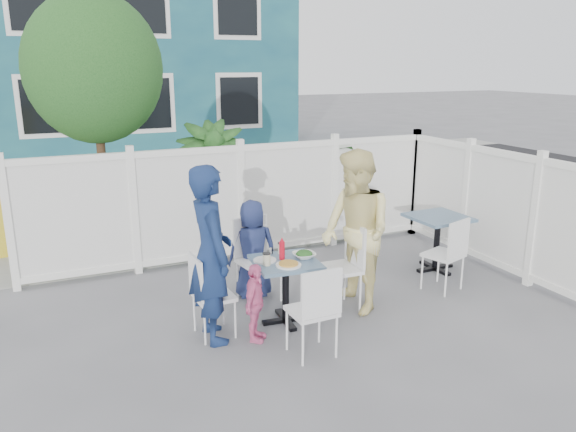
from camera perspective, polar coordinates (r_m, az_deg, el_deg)
name	(u,v)px	position (r m, az deg, el deg)	size (l,w,h in m)	color
ground	(311,330)	(5.93, 2.39, -11.48)	(80.00, 80.00, 0.00)	slate
near_sidewalk	(208,232)	(9.25, -8.13, -1.61)	(24.00, 2.60, 0.01)	gray
street	(161,188)	(12.74, -12.79, 2.83)	(24.00, 5.00, 0.01)	black
far_sidewalk	(137,165)	(15.74, -15.08, 5.02)	(24.00, 1.60, 0.01)	gray
building	(95,52)	(18.82, -19.06, 15.51)	(11.00, 6.00, 6.00)	navy
fence_back	(241,204)	(7.78, -4.76, 1.22)	(5.86, 0.08, 1.60)	white
fence_right	(498,213)	(7.80, 20.54, 0.32)	(0.08, 3.66, 1.60)	white
tree	(94,69)	(8.07, -19.12, 13.94)	(1.80, 1.62, 3.59)	#382316
utility_cabinet	(16,212)	(8.98, -25.90, 0.37)	(0.64, 0.46, 1.19)	gold
potted_shrub_a	(210,185)	(8.33, -7.94, 3.11)	(1.04, 1.04, 1.87)	#1A481A
potted_shrub_b	(320,188)	(8.91, 3.23, 2.88)	(1.36, 1.18, 1.51)	#1A481A
main_table	(286,275)	(5.89, -0.25, -5.98)	(0.71, 0.71, 0.69)	#3A5A74
spare_table	(438,228)	(7.61, 14.97, -1.21)	(0.72, 0.72, 0.74)	#3A5A74
chair_left	(206,290)	(5.65, -8.29, -7.44)	(0.39, 0.41, 0.86)	white
chair_right	(346,260)	(6.25, 5.87, -4.47)	(0.44, 0.46, 0.97)	white
chair_back	(255,252)	(6.50, -3.34, -3.70)	(0.50, 0.48, 0.96)	white
chair_near	(316,306)	(5.20, 2.84, -9.08)	(0.42, 0.41, 0.90)	white
chair_spare	(450,250)	(6.94, 16.09, -3.30)	(0.51, 0.51, 0.91)	white
man	(211,254)	(5.48, -7.85, -3.88)	(0.64, 0.42, 1.76)	navy
woman	(356,232)	(6.12, 6.91, -1.65)	(0.87, 0.68, 1.79)	#F4D949
boy	(253,249)	(6.54, -3.62, -3.36)	(0.57, 0.37, 1.16)	navy
toddler	(255,303)	(5.56, -3.38, -8.82)	(0.47, 0.20, 0.80)	pink
plate_main	(288,265)	(5.68, 0.05, -5.01)	(0.26, 0.26, 0.02)	white
plate_side	(265,260)	(5.82, -2.37, -4.51)	(0.24, 0.24, 0.02)	white
salad_bowl	(304,255)	(5.90, 1.65, -4.02)	(0.23, 0.23, 0.06)	white
coffee_cup_a	(267,260)	(5.69, -2.19, -4.45)	(0.08, 0.08, 0.12)	beige
coffee_cup_b	(281,248)	(6.03, -0.69, -3.32)	(0.07, 0.07, 0.11)	beige
ketchup_bottle	(282,251)	(5.84, -0.62, -3.54)	(0.06, 0.06, 0.19)	red
salt_shaker	(271,251)	(6.02, -1.78, -3.57)	(0.03, 0.03, 0.07)	white
pepper_shaker	(271,251)	(6.03, -1.69, -3.55)	(0.03, 0.03, 0.07)	black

